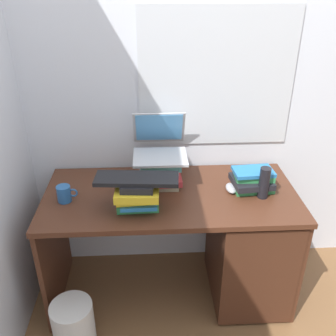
# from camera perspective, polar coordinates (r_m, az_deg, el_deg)

# --- Properties ---
(ground_plane) EXTENTS (6.00, 6.00, 0.00)m
(ground_plane) POSITION_cam_1_polar(r_m,az_deg,el_deg) (2.56, 0.36, -17.93)
(ground_plane) COLOR brown
(wall_back) EXTENTS (6.00, 0.06, 2.60)m
(wall_back) POSITION_cam_1_polar(r_m,az_deg,el_deg) (2.22, -0.04, 13.95)
(wall_back) COLOR silver
(wall_back) RESTS_ON ground
(desk) EXTENTS (1.41, 0.65, 0.73)m
(desk) POSITION_cam_1_polar(r_m,az_deg,el_deg) (2.31, 9.49, -10.89)
(desk) COLOR #4C2819
(desk) RESTS_ON ground
(book_stack_tall) EXTENTS (0.24, 0.20, 0.17)m
(book_stack_tall) POSITION_cam_1_polar(r_m,az_deg,el_deg) (2.14, -1.17, -0.64)
(book_stack_tall) COLOR gray
(book_stack_tall) RESTS_ON desk
(book_stack_keyboard_riser) EXTENTS (0.23, 0.21, 0.17)m
(book_stack_keyboard_riser) POSITION_cam_1_polar(r_m,az_deg,el_deg) (1.93, -4.68, -4.05)
(book_stack_keyboard_riser) COLOR #338C4C
(book_stack_keyboard_riser) RESTS_ON desk
(book_stack_side) EXTENTS (0.24, 0.21, 0.12)m
(book_stack_side) POSITION_cam_1_polar(r_m,az_deg,el_deg) (2.15, 12.77, -1.76)
(book_stack_side) COLOR #338C4C
(book_stack_side) RESTS_ON desk
(laptop) EXTENTS (0.30, 0.33, 0.22)m
(laptop) POSITION_cam_1_polar(r_m,az_deg,el_deg) (2.14, -1.27, 3.60)
(laptop) COLOR #B7BABF
(laptop) RESTS_ON book_stack_tall
(keyboard) EXTENTS (0.43, 0.17, 0.02)m
(keyboard) POSITION_cam_1_polar(r_m,az_deg,el_deg) (1.88, -4.78, -1.64)
(keyboard) COLOR black
(keyboard) RESTS_ON book_stack_keyboard_riser
(computer_mouse) EXTENTS (0.06, 0.10, 0.04)m
(computer_mouse) POSITION_cam_1_polar(r_m,az_deg,el_deg) (2.14, 9.60, -3.04)
(computer_mouse) COLOR #A5A8AD
(computer_mouse) RESTS_ON desk
(mug) EXTENTS (0.11, 0.07, 0.09)m
(mug) POSITION_cam_1_polar(r_m,az_deg,el_deg) (2.08, -15.50, -3.80)
(mug) COLOR #265999
(mug) RESTS_ON desk
(water_bottle) EXTENTS (0.06, 0.06, 0.18)m
(water_bottle) POSITION_cam_1_polar(r_m,az_deg,el_deg) (2.08, 14.42, -2.20)
(water_bottle) COLOR black
(water_bottle) RESTS_ON desk
(wastebasket) EXTENTS (0.22, 0.22, 0.30)m
(wastebasket) POSITION_cam_1_polar(r_m,az_deg,el_deg) (2.23, -14.15, -22.35)
(wastebasket) COLOR silver
(wastebasket) RESTS_ON ground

